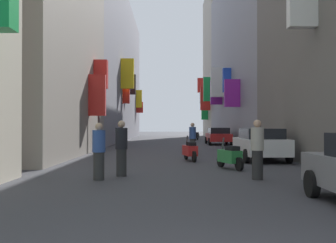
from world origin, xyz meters
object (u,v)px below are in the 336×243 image
parked_car_red (220,136)px  traffic_light_near_corner (100,101)px  pedestrian_crossing (258,150)px  scooter_red (191,151)px  scooter_green (231,156)px  parked_car_white (261,144)px  pedestrian_near_right (194,138)px  pedestrian_near_left (123,148)px  pedestrian_mid_street (100,151)px  scooter_black (198,136)px

parked_car_red → traffic_light_near_corner: bearing=-129.4°
pedestrian_crossing → traffic_light_near_corner: 13.55m
traffic_light_near_corner → pedestrian_crossing: bearing=-60.1°
scooter_red → scooter_green: (1.26, -3.40, -0.00)m
parked_car_white → pedestrian_near_right: size_ratio=2.45×
pedestrian_near_right → traffic_light_near_corner: size_ratio=0.39×
scooter_red → scooter_green: size_ratio=1.06×
pedestrian_crossing → pedestrian_near_right: (-1.25, 10.69, -0.01)m
parked_car_red → pedestrian_crossing: bearing=-94.2°
parked_car_red → pedestrian_near_left: 21.62m
pedestrian_near_left → pedestrian_near_right: pedestrian_near_left is taller
parked_car_red → scooter_red: bearing=-101.8°
parked_car_white → pedestrian_mid_street: 8.97m
scooter_red → pedestrian_crossing: bearing=-75.3°
scooter_red → scooter_black: same height
scooter_green → parked_car_red: bearing=84.1°
parked_car_white → scooter_red: bearing=-176.7°
pedestrian_mid_street → pedestrian_near_right: bearing=72.5°
pedestrian_crossing → pedestrian_mid_street: 4.64m
scooter_black → pedestrian_crossing: 31.75m
pedestrian_near_left → pedestrian_mid_street: 1.03m
pedestrian_near_left → pedestrian_crossing: bearing=-11.0°
scooter_red → pedestrian_near_left: 5.97m
parked_car_red → parked_car_white: bearing=-90.1°
traffic_light_near_corner → pedestrian_mid_street: bearing=-80.1°
pedestrian_near_right → pedestrian_crossing: bearing=-83.3°
parked_car_red → parked_car_white: size_ratio=0.99×
parked_car_white → pedestrian_near_left: (-5.65, -5.62, 0.10)m
pedestrian_mid_street → parked_car_white: bearing=46.2°
scooter_green → pedestrian_near_left: bearing=-151.4°
pedestrian_crossing → pedestrian_near_right: 10.76m
scooter_black → pedestrian_crossing: size_ratio=1.02×
pedestrian_near_right → traffic_light_near_corner: traffic_light_near_corner is taller
parked_car_red → scooter_black: 10.15m
pedestrian_near_right → pedestrian_mid_street: pedestrian_near_right is taller
pedestrian_near_left → traffic_light_near_corner: (-2.59, 10.81, 2.15)m
pedestrian_mid_street → traffic_light_near_corner: 12.05m
pedestrian_near_left → parked_car_red: bearing=74.8°
pedestrian_near_left → parked_car_white: bearing=44.8°
pedestrian_near_left → traffic_light_near_corner: 11.32m
parked_car_white → scooter_green: bearing=-118.4°
parked_car_white → scooter_red: size_ratio=2.21×
pedestrian_near_left → pedestrian_mid_street: pedestrian_near_left is taller
scooter_red → pedestrian_crossing: 6.45m
parked_car_red → scooter_black: (-1.11, 10.08, -0.28)m
pedestrian_crossing → pedestrian_near_left: (-4.09, 0.79, -0.01)m
pedestrian_near_right → scooter_green: bearing=-83.7°
pedestrian_near_left → traffic_light_near_corner: traffic_light_near_corner is taller
parked_car_red → scooter_green: size_ratio=2.32×
scooter_black → pedestrian_near_left: pedestrian_near_left is taller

